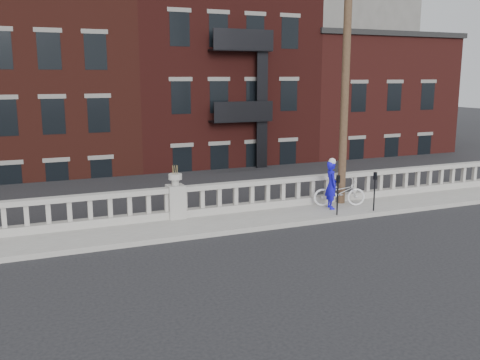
{
  "coord_description": "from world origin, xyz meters",
  "views": [
    {
      "loc": [
        -4.78,
        -12.56,
        4.75
      ],
      "look_at": [
        1.97,
        3.2,
        1.4
      ],
      "focal_mm": 40.0,
      "sensor_mm": 36.0,
      "label": 1
    }
  ],
  "objects": [
    {
      "name": "cyclist",
      "position": [
        5.39,
        3.03,
        0.99
      ],
      "size": [
        0.55,
        0.7,
        1.69
      ],
      "primitive_type": "imported",
      "rotation": [
        0.0,
        0.0,
        1.32
      ],
      "color": "#140DC6",
      "rests_on": "sidewalk"
    },
    {
      "name": "sidewalk",
      "position": [
        0.0,
        3.0,
        0.07
      ],
      "size": [
        32.0,
        2.2,
        0.15
      ],
      "primitive_type": "cube",
      "color": "gray",
      "rests_on": "ground"
    },
    {
      "name": "parking_meter_b",
      "position": [
        5.07,
        2.15,
        1.0
      ],
      "size": [
        0.1,
        0.09,
        1.36
      ],
      "color": "black",
      "rests_on": "sidewalk"
    },
    {
      "name": "utility_pole",
      "position": [
        6.2,
        3.6,
        5.24
      ],
      "size": [
        1.6,
        0.28,
        10.0
      ],
      "color": "#422D1E",
      "rests_on": "sidewalk"
    },
    {
      "name": "parking_meter_c",
      "position": [
        6.57,
        2.15,
        1.0
      ],
      "size": [
        0.1,
        0.09,
        1.36
      ],
      "color": "black",
      "rests_on": "sidewalk"
    },
    {
      "name": "ground",
      "position": [
        0.0,
        0.0,
        0.0
      ],
      "size": [
        120.0,
        120.0,
        0.0
      ],
      "primitive_type": "plane",
      "color": "black",
      "rests_on": "ground"
    },
    {
      "name": "bicycle",
      "position": [
        5.88,
        3.25,
        0.64
      ],
      "size": [
        1.97,
        1.25,
        0.98
      ],
      "primitive_type": "imported",
      "rotation": [
        0.0,
        0.0,
        1.22
      ],
      "color": "white",
      "rests_on": "sidewalk"
    },
    {
      "name": "balustrade",
      "position": [
        0.0,
        3.95,
        0.64
      ],
      "size": [
        28.0,
        0.34,
        1.03
      ],
      "color": "gray",
      "rests_on": "sidewalk"
    },
    {
      "name": "lower_level",
      "position": [
        0.56,
        23.04,
        2.63
      ],
      "size": [
        80.0,
        44.0,
        20.8
      ],
      "color": "#605E59",
      "rests_on": "ground"
    },
    {
      "name": "planter_pedestal",
      "position": [
        0.0,
        3.95,
        0.83
      ],
      "size": [
        0.55,
        0.55,
        1.76
      ],
      "color": "gray",
      "rests_on": "sidewalk"
    }
  ]
}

